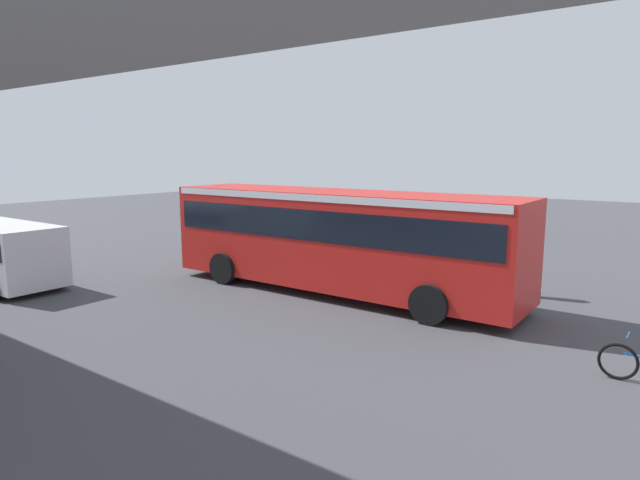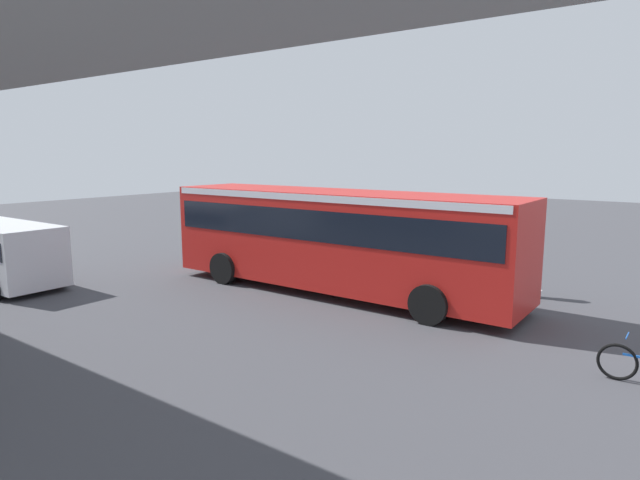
% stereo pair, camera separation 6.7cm
% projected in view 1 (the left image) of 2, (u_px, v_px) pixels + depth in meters
% --- Properties ---
extents(ground, '(80.00, 80.00, 0.00)m').
position_uv_depth(ground, '(359.00, 286.00, 17.53)').
color(ground, '#424247').
extents(city_bus, '(11.54, 2.85, 3.15)m').
position_uv_depth(city_bus, '(337.00, 233.00, 16.45)').
color(city_bus, red).
rests_on(city_bus, ground).
extents(parked_van, '(4.80, 2.17, 2.05)m').
position_uv_depth(parked_van, '(2.00, 251.00, 17.31)').
color(parked_van, silver).
rests_on(parked_van, ground).
extents(pedestrian, '(0.38, 0.38, 1.79)m').
position_uv_depth(pedestrian, '(533.00, 268.00, 16.07)').
color(pedestrian, '#2D2D38').
rests_on(pedestrian, ground).
extents(traffic_sign, '(0.08, 0.60, 2.80)m').
position_uv_depth(traffic_sign, '(350.00, 212.00, 21.98)').
color(traffic_sign, slate).
rests_on(traffic_sign, ground).
extents(lane_dash_leftmost, '(2.00, 0.20, 0.01)m').
position_uv_depth(lane_dash_leftmost, '(509.00, 286.00, 17.50)').
color(lane_dash_leftmost, silver).
rests_on(lane_dash_leftmost, ground).
extents(lane_dash_left, '(2.00, 0.20, 0.01)m').
position_uv_depth(lane_dash_left, '(400.00, 271.00, 19.81)').
color(lane_dash_left, silver).
rests_on(lane_dash_left, ground).
extents(lane_dash_centre, '(2.00, 0.20, 0.01)m').
position_uv_depth(lane_dash_centre, '(313.00, 258.00, 22.12)').
color(lane_dash_centre, silver).
rests_on(lane_dash_centre, ground).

